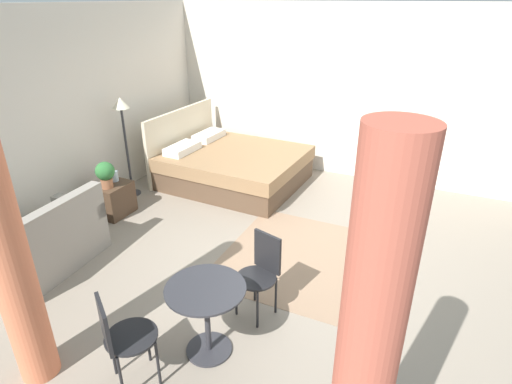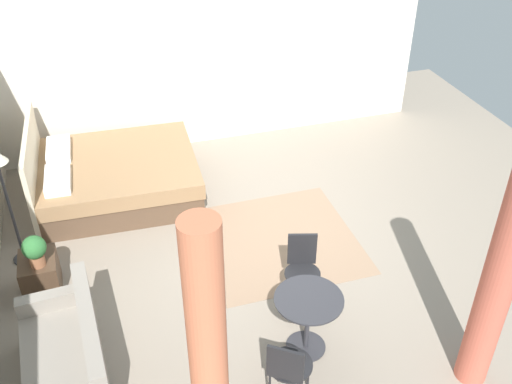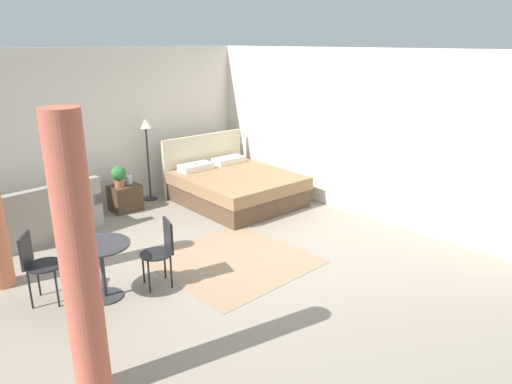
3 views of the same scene
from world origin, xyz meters
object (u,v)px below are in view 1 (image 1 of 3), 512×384
(vase, at_px, (114,176))
(couch, at_px, (41,250))
(potted_plant, at_px, (105,173))
(balcony_table, at_px, (207,307))
(bed, at_px, (231,165))
(floor_lamp, at_px, (123,120))
(cafe_chair_near_couch, at_px, (120,334))
(nightstand, at_px, (114,199))
(cafe_chair_near_window, at_px, (262,268))

(vase, bearing_deg, couch, -168.85)
(potted_plant, xyz_separation_m, balcony_table, (-1.57, -2.55, -0.20))
(bed, height_order, floor_lamp, floor_lamp)
(potted_plant, bearing_deg, balcony_table, -121.67)
(bed, xyz_separation_m, vase, (-1.61, 1.05, 0.24))
(bed, xyz_separation_m, cafe_chair_near_couch, (-3.99, -1.15, 0.22))
(cafe_chair_near_couch, bearing_deg, nightstand, 43.63)
(cafe_chair_near_window, bearing_deg, floor_lamp, 61.57)
(floor_lamp, height_order, cafe_chair_near_window, floor_lamp)
(potted_plant, height_order, vase, potted_plant)
(potted_plant, distance_m, floor_lamp, 0.95)
(potted_plant, height_order, cafe_chair_near_window, cafe_chair_near_window)
(potted_plant, xyz_separation_m, cafe_chair_near_window, (-0.88, -2.75, -0.18))
(floor_lamp, bearing_deg, cafe_chair_near_window, -118.43)
(nightstand, distance_m, vase, 0.33)
(nightstand, height_order, cafe_chair_near_couch, cafe_chair_near_couch)
(couch, height_order, cafe_chair_near_couch, couch)
(nightstand, xyz_separation_m, cafe_chair_near_couch, (-2.26, -2.15, 0.29))
(vase, height_order, cafe_chair_near_couch, cafe_chair_near_couch)
(bed, distance_m, couch, 3.26)
(potted_plant, distance_m, cafe_chair_near_couch, 3.03)
(couch, bearing_deg, balcony_table, -95.56)
(balcony_table, bearing_deg, floor_lamp, 50.38)
(couch, relative_size, vase, 10.69)
(nightstand, relative_size, cafe_chair_near_window, 0.60)
(couch, height_order, nightstand, couch)
(couch, relative_size, potted_plant, 4.08)
(cafe_chair_near_window, xyz_separation_m, cafe_chair_near_couch, (-1.28, 0.63, 0.02))
(potted_plant, bearing_deg, vase, 18.27)
(bed, relative_size, balcony_table, 3.25)
(cafe_chair_near_couch, bearing_deg, bed, 16.07)
(bed, height_order, potted_plant, bed)
(potted_plant, relative_size, vase, 2.62)
(nightstand, distance_m, potted_plant, 0.46)
(nightstand, height_order, balcony_table, balcony_table)
(nightstand, bearing_deg, floor_lamp, 19.41)
(floor_lamp, xyz_separation_m, balcony_table, (-2.32, -2.80, -0.73))
(cafe_chair_near_couch, bearing_deg, potted_plant, 44.59)
(couch, bearing_deg, cafe_chair_near_window, -79.46)
(vase, height_order, cafe_chair_near_window, cafe_chair_near_window)
(potted_plant, relative_size, floor_lamp, 0.24)
(potted_plant, height_order, cafe_chair_near_couch, cafe_chair_near_couch)
(bed, bearing_deg, nightstand, 149.91)
(couch, distance_m, floor_lamp, 2.34)
(nightstand, bearing_deg, bed, -30.09)
(couch, bearing_deg, floor_lamp, 13.17)
(nightstand, height_order, vase, vase)
(bed, relative_size, floor_lamp, 1.45)
(cafe_chair_near_couch, bearing_deg, cafe_chair_near_window, -26.08)
(couch, height_order, potted_plant, couch)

